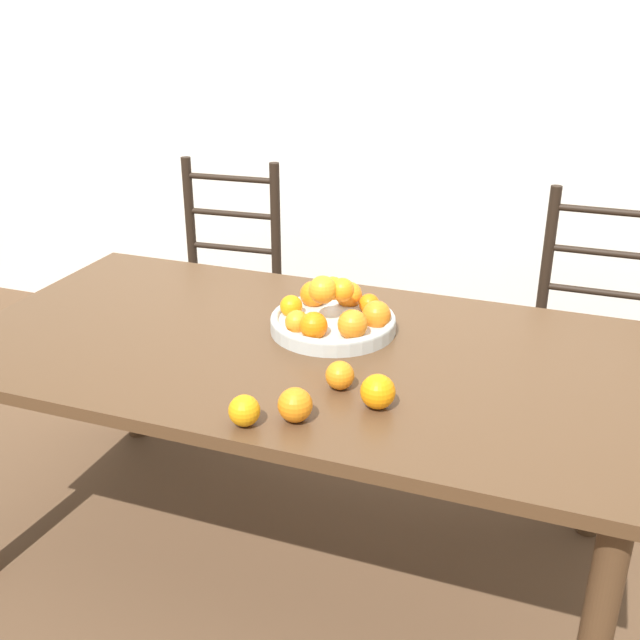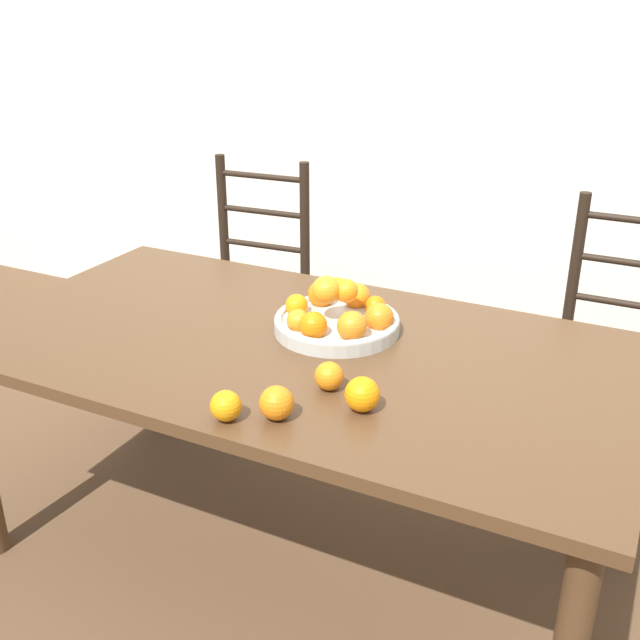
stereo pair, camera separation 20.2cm
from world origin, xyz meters
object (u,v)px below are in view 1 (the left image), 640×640
Objects in this scene: orange_loose_2 at (378,392)px; chair_right at (592,346)px; orange_loose_1 at (340,375)px; orange_loose_3 at (244,411)px; orange_loose_0 at (295,405)px; chair_left at (222,293)px; fruit_bowl at (334,316)px.

chair_right reaches higher than orange_loose_2.
orange_loose_3 is (-0.15, -0.23, 0.00)m from orange_loose_1.
chair_right is (0.48, 1.06, -0.28)m from orange_loose_2.
chair_left is at bearing 124.22° from orange_loose_0.
orange_loose_3 is at bearing -145.53° from orange_loose_2.
orange_loose_1 is 0.86× the size of orange_loose_2.
orange_loose_2 is (0.16, 0.12, 0.00)m from orange_loose_0.
orange_loose_0 is at bearing 29.57° from orange_loose_3.
orange_loose_0 is 0.20m from orange_loose_2.
chair_right reaches higher than orange_loose_1.
fruit_bowl is at bearing -136.34° from chair_right.
chair_right is (0.73, 1.24, -0.27)m from orange_loose_3.
chair_right is (0.59, 1.00, -0.27)m from orange_loose_1.
orange_loose_3 is 0.07× the size of chair_right.
orange_loose_0 is at bearing -104.65° from orange_loose_1.
chair_right is (0.71, 0.69, -0.28)m from fruit_bowl.
orange_loose_3 is at bearing -64.02° from chair_left.
chair_right is at bearing 59.62° from orange_loose_1.
orange_loose_1 is at bearing 75.35° from orange_loose_0.
fruit_bowl reaches higher than orange_loose_1.
chair_left is at bearing 136.39° from fruit_bowl.
fruit_bowl is at bearing -47.27° from chair_left.
fruit_bowl is at bearing 111.87° from orange_loose_1.
orange_loose_1 is at bearing -120.58° from chair_right.
orange_loose_1 is 0.07× the size of chair_right.
chair_left and chair_right have the same top height.
fruit_bowl is 0.34m from orange_loose_1.
orange_loose_2 is 1.15× the size of orange_loose_3.
fruit_bowl reaches higher than orange_loose_3.
orange_loose_1 is 1.19m from chair_right.
chair_left is (-0.80, 1.18, -0.28)m from orange_loose_0.
orange_loose_2 is 0.31m from orange_loose_3.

